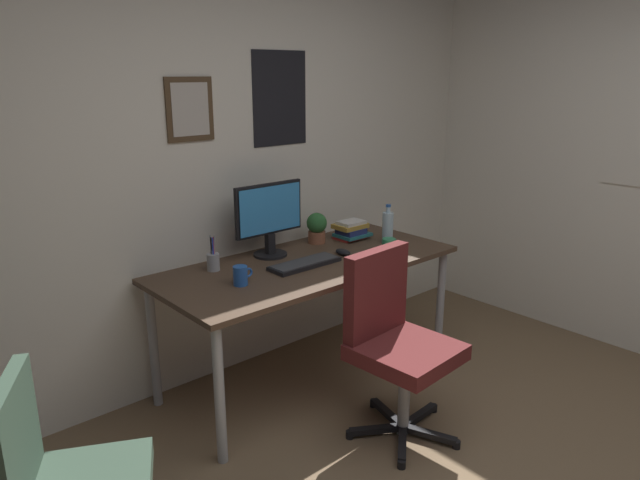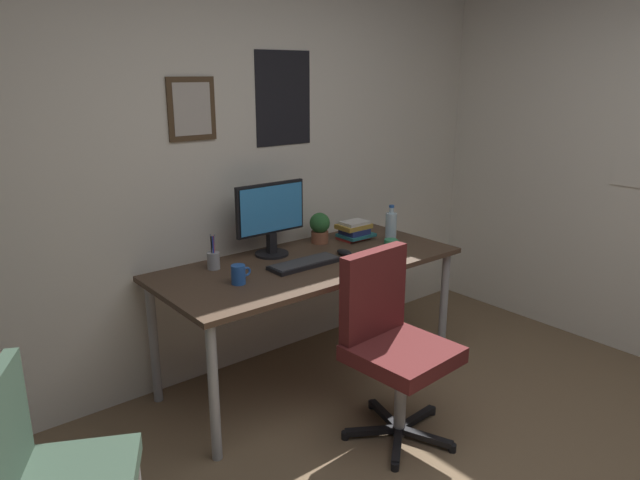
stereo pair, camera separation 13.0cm
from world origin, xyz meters
The scene contains 13 objects.
wall_back centered at (0.00, 2.15, 1.30)m, with size 4.40×0.10×2.60m.
desk centered at (0.28, 1.68, 0.68)m, with size 1.78×0.79×0.74m.
office_chair centered at (0.26, 1.00, 0.53)m, with size 0.56×0.57×0.95m.
side_chair centered at (-1.35, 1.03, 0.50)m, with size 0.57×0.57×0.88m.
monitor centered at (0.18, 1.91, 0.98)m, with size 0.46×0.20×0.43m.
keyboard centered at (0.21, 1.63, 0.76)m, with size 0.43×0.15×0.03m.
computer_mouse centered at (0.51, 1.63, 0.76)m, with size 0.06×0.11×0.04m.
water_bottle centered at (0.89, 1.63, 0.85)m, with size 0.07×0.07×0.25m.
coffee_mug_near centered at (0.76, 1.49, 0.79)m, with size 0.12×0.08×0.09m.
coffee_mug_far centered at (-0.23, 1.61, 0.80)m, with size 0.11×0.07×0.10m.
potted_plant centered at (0.56, 1.93, 0.85)m, with size 0.13×0.13×0.19m.
pen_cup centered at (-0.22, 1.90, 0.80)m, with size 0.07×0.07×0.20m.
book_stack_left centered at (0.79, 1.85, 0.80)m, with size 0.22×0.17×0.12m.
Camera 2 is at (-1.69, -0.84, 1.80)m, focal length 32.68 mm.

